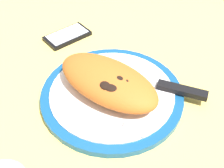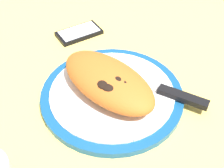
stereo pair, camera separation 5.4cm
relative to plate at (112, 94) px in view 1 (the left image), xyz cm
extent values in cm
cube|color=#EACC60|center=(0.00, 0.00, -2.32)|extent=(150.00, 150.00, 3.00)
cylinder|color=navy|center=(0.00, 0.00, -0.12)|extent=(28.76, 28.76, 1.40)
cylinder|color=white|center=(0.00, 0.00, 0.73)|extent=(25.08, 25.08, 0.30)
ellipsoid|color=#C16023|center=(-0.62, -0.57, 3.77)|extent=(22.18, 11.36, 5.78)
ellipsoid|color=black|center=(1.13, -3.26, 5.89)|extent=(3.54, 3.39, 0.96)
ellipsoid|color=black|center=(2.28, -3.20, 5.84)|extent=(3.41, 3.02, 0.99)
ellipsoid|color=black|center=(3.53, -0.52, 6.04)|extent=(2.51, 2.00, 0.78)
ellipsoid|color=black|center=(2.23, -0.82, 6.14)|extent=(2.84, 2.17, 0.92)
cube|color=silver|center=(0.19, -7.41, 1.08)|extent=(13.78, 4.10, 0.40)
cube|color=silver|center=(8.92, -5.33, 1.08)|extent=(4.40, 3.07, 0.40)
cube|color=silver|center=(0.12, 4.77, 1.08)|extent=(13.19, 5.40, 0.40)
cube|color=black|center=(11.28, 8.16, 1.48)|extent=(10.17, 4.83, 1.20)
cube|color=black|center=(-21.87, 9.85, -0.32)|extent=(8.52, 12.36, 1.00)
cube|color=white|center=(-21.87, 9.85, 0.26)|extent=(7.32, 10.83, 0.16)
camera|label=1|loc=(24.36, -32.11, 41.90)|focal=45.91mm
camera|label=2|loc=(28.41, -28.58, 41.90)|focal=45.91mm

